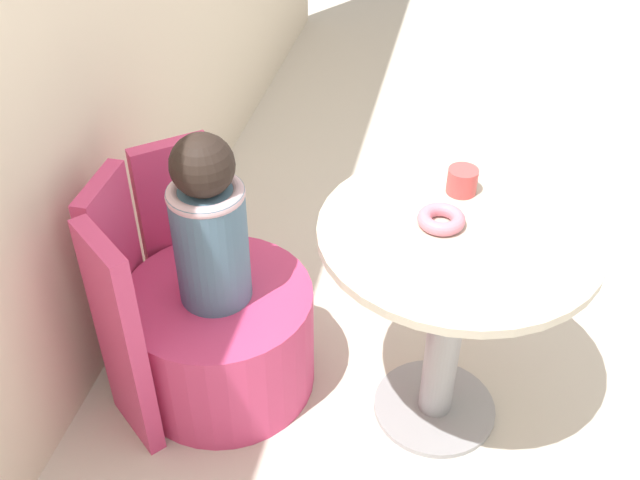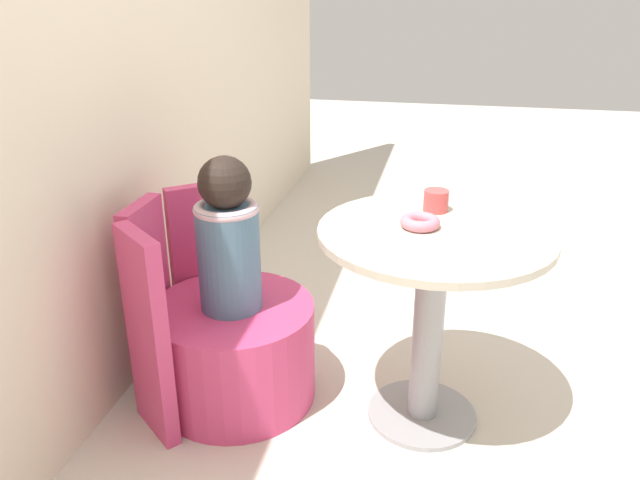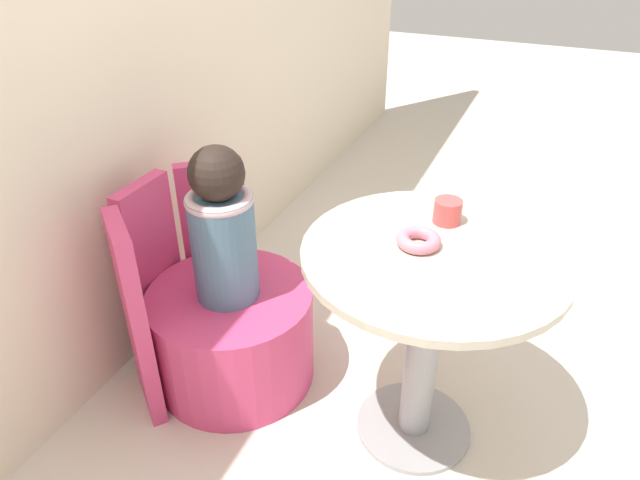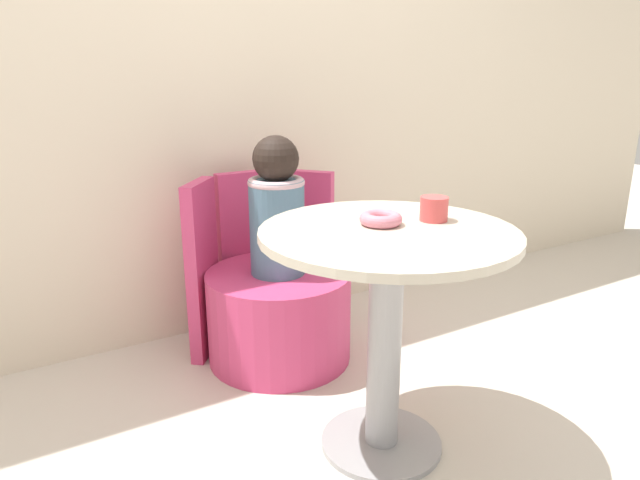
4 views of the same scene
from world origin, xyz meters
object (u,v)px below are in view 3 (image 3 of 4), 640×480
object	(u,v)px
tub_chair	(233,334)
cup	(448,211)
child_figure	(222,228)
donut	(418,240)
round_table	(428,307)

from	to	relation	value
tub_chair	cup	size ratio (longest dim) A/B	6.99
child_figure	donut	distance (m)	0.63
round_table	child_figure	size ratio (longest dim) A/B	1.37
donut	round_table	bearing A→B (deg)	-100.92
child_figure	cup	bearing A→B (deg)	-74.64
child_figure	round_table	bearing A→B (deg)	-89.07
child_figure	donut	bearing A→B (deg)	-88.12
round_table	cup	bearing A→B (deg)	2.70
round_table	tub_chair	world-z (taller)	round_table
tub_chair	cup	bearing A→B (deg)	-74.64
donut	tub_chair	bearing A→B (deg)	91.88
round_table	child_figure	world-z (taller)	child_figure
tub_chair	child_figure	size ratio (longest dim) A/B	1.07
round_table	donut	bearing A→B (deg)	79.08
cup	donut	bearing A→B (deg)	165.76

